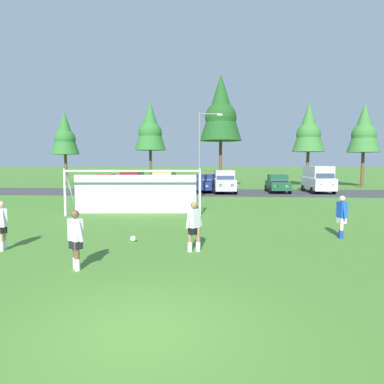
% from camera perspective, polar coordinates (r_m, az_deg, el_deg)
% --- Properties ---
extents(ground_plane, '(400.00, 400.00, 0.00)m').
position_cam_1_polar(ground_plane, '(20.95, 0.65, -3.08)').
color(ground_plane, '#477A2D').
extents(parking_lot_strip, '(52.00, 8.40, 0.01)m').
position_cam_1_polar(parking_lot_strip, '(33.55, 2.02, -0.05)').
color(parking_lot_strip, '#3D3D3F').
rests_on(parking_lot_strip, ground).
extents(soccer_ball, '(0.22, 0.22, 0.22)m').
position_cam_1_polar(soccer_ball, '(13.04, -9.65, -7.59)').
color(soccer_ball, white).
rests_on(soccer_ball, ground).
extents(soccer_goal, '(7.55, 2.54, 2.57)m').
position_cam_1_polar(soccer_goal, '(19.83, -9.38, 0.16)').
color(soccer_goal, white).
rests_on(soccer_goal, ground).
extents(player_striker_near, '(0.55, 0.62, 1.64)m').
position_cam_1_polar(player_striker_near, '(13.14, -28.75, -4.87)').
color(player_striker_near, tan).
rests_on(player_striker_near, ground).
extents(player_midfield_center, '(0.54, 0.61, 1.64)m').
position_cam_1_polar(player_midfield_center, '(11.37, 0.34, -5.71)').
color(player_midfield_center, '#936B4C').
rests_on(player_midfield_center, ground).
extents(player_defender_far, '(0.62, 0.54, 1.64)m').
position_cam_1_polar(player_defender_far, '(10.00, -18.56, -7.45)').
color(player_defender_far, brown).
rests_on(player_defender_far, ground).
extents(player_winger_left, '(0.32, 0.75, 1.64)m').
position_cam_1_polar(player_winger_left, '(14.55, 23.37, -3.77)').
color(player_winger_left, beige).
rests_on(player_winger_left, ground).
extents(parked_car_slot_far_left, '(2.22, 4.29, 1.72)m').
position_cam_1_polar(parked_car_slot_far_left, '(35.52, -14.17, 1.49)').
color(parked_car_slot_far_left, red).
rests_on(parked_car_slot_far_left, ground).
extents(parked_car_slot_left, '(2.26, 4.66, 2.16)m').
position_cam_1_polar(parked_car_slot_left, '(33.79, -9.79, 1.81)').
color(parked_car_slot_left, maroon).
rests_on(parked_car_slot_left, ground).
extents(parked_car_slot_center_left, '(2.21, 4.64, 2.16)m').
position_cam_1_polar(parked_car_slot_center_left, '(32.91, -4.56, 1.78)').
color(parked_car_slot_center_left, tan).
rests_on(parked_car_slot_center_left, ground).
extents(parked_car_slot_center, '(2.27, 4.32, 1.72)m').
position_cam_1_polar(parked_car_slot_center, '(33.87, 2.09, 1.48)').
color(parked_car_slot_center, navy).
rests_on(parked_car_slot_center, ground).
extents(parked_car_slot_center_right, '(2.38, 4.72, 2.16)m').
position_cam_1_polar(parked_car_slot_center_right, '(33.05, 5.29, 1.79)').
color(parked_car_slot_center_right, '#B2B2BC').
rests_on(parked_car_slot_center_right, ground).
extents(parked_car_slot_right, '(2.06, 4.21, 1.72)m').
position_cam_1_polar(parked_car_slot_right, '(34.34, 13.89, 1.38)').
color(parked_car_slot_right, '#194C2D').
rests_on(parked_car_slot_right, ground).
extents(parked_car_slot_far_right, '(2.33, 4.87, 2.52)m').
position_cam_1_polar(parked_car_slot_far_right, '(35.32, 19.99, 2.08)').
color(parked_car_slot_far_right, silver).
rests_on(parked_car_slot_far_right, ground).
extents(tree_left_edge, '(3.51, 3.51, 9.37)m').
position_cam_1_polar(tree_left_edge, '(47.50, -20.17, 8.89)').
color(tree_left_edge, brown).
rests_on(tree_left_edge, ground).
extents(tree_mid_left, '(3.98, 3.98, 10.61)m').
position_cam_1_polar(tree_mid_left, '(44.93, -6.89, 10.50)').
color(tree_mid_left, brown).
rests_on(tree_mid_left, ground).
extents(tree_center_back, '(4.85, 4.85, 12.94)m').
position_cam_1_polar(tree_center_back, '(41.20, 4.76, 13.28)').
color(tree_center_back, brown).
rests_on(tree_center_back, ground).
extents(tree_mid_right, '(3.72, 3.72, 9.93)m').
position_cam_1_polar(tree_mid_right, '(43.57, 18.62, 9.83)').
color(tree_mid_right, brown).
rests_on(tree_mid_right, ground).
extents(tree_right_edge, '(3.64, 3.64, 9.70)m').
position_cam_1_polar(tree_right_edge, '(44.98, 26.43, 9.21)').
color(tree_right_edge, brown).
rests_on(tree_right_edge, ground).
extents(street_lamp, '(2.00, 0.32, 6.82)m').
position_cam_1_polar(street_lamp, '(28.00, 1.64, 6.22)').
color(street_lamp, slate).
rests_on(street_lamp, ground).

